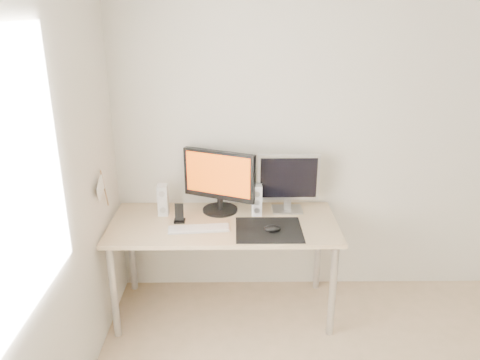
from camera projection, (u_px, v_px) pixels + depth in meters
name	position (u px, v px, depth m)	size (l,w,h in m)	color
wall_back	(349.00, 137.00, 3.47)	(3.50, 3.50, 0.00)	silver
wall_left	(3.00, 255.00, 1.81)	(3.50, 3.50, 0.00)	silver
mousepad	(269.00, 230.00, 3.18)	(0.45, 0.40, 0.00)	black
mouse	(272.00, 229.00, 3.14)	(0.12, 0.07, 0.04)	black
desk	(224.00, 232.00, 3.32)	(1.60, 0.70, 0.73)	#D1B587
main_monitor	(219.00, 179.00, 3.38)	(0.52, 0.34, 0.47)	black
second_monitor	(288.00, 180.00, 3.40)	(0.45, 0.16, 0.43)	#B1B1B3
speaker_left	(163.00, 200.00, 3.38)	(0.07, 0.09, 0.23)	silver
speaker_right	(257.00, 200.00, 3.38)	(0.07, 0.09, 0.23)	white
keyboard	(199.00, 228.00, 3.18)	(0.43, 0.16, 0.02)	silver
phone_dock	(179.00, 216.00, 3.28)	(0.08, 0.07, 0.14)	black
pennant	(102.00, 188.00, 3.04)	(0.01, 0.23, 0.29)	#A57F54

